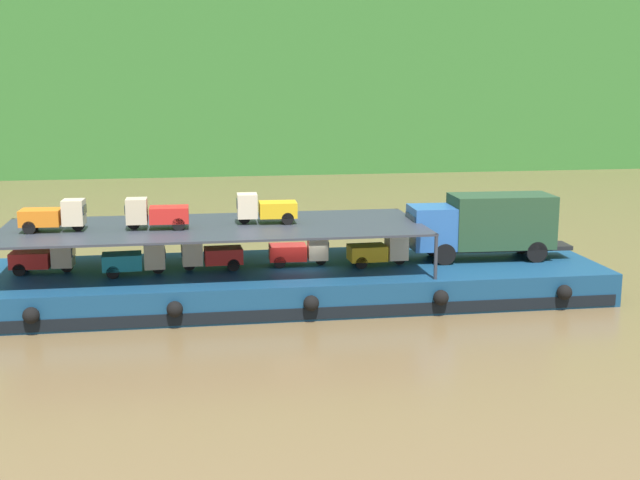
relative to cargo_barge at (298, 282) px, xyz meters
The scene contains 13 objects.
ground_plane 0.75m from the cargo_barge, 90.00° to the left, with size 400.00×400.00×0.00m, color brown.
hillside_far_bank 63.61m from the cargo_barge, 90.00° to the left, with size 144.71×28.75×31.04m.
cargo_barge is the anchor object (origin of this frame).
covered_lorry 9.36m from the cargo_barge, ahead, with size 7.91×2.52×3.10m.
cargo_rack 4.65m from the cargo_barge, behind, with size 18.84×7.03×2.00m.
mini_truck_lower_stern 11.48m from the cargo_barge, behind, with size 2.78×1.27×1.38m.
mini_truck_lower_aft 7.48m from the cargo_barge, behind, with size 2.80×1.30×1.38m.
mini_truck_lower_mid 4.24m from the cargo_barge, behind, with size 2.78×1.27×1.38m.
mini_truck_lower_fore 1.46m from the cargo_barge, 62.98° to the left, with size 2.79×1.28×1.38m.
mini_truck_lower_bow 4.02m from the cargo_barge, ahead, with size 2.77×1.26×1.38m.
mini_truck_upper_stern 11.24m from the cargo_barge, behind, with size 2.79×1.28×1.38m.
mini_truck_upper_mid 7.22m from the cargo_barge, behind, with size 2.75×1.22×1.38m.
mini_truck_upper_fore 3.75m from the cargo_barge, 165.68° to the left, with size 2.77×1.25×1.38m.
Camera 1 is at (-4.95, -37.16, 10.18)m, focal length 46.67 mm.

